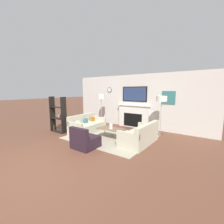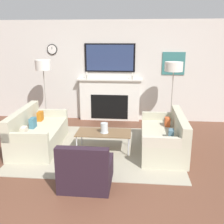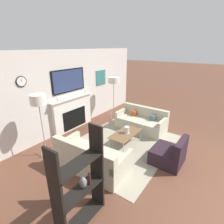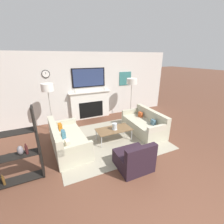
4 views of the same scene
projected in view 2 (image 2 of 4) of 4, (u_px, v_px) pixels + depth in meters
The scene contains 9 objects.
fireplace_wall at pixel (110, 76), 7.18m from camera, with size 7.49×0.28×2.70m.
area_rug at pixel (100, 148), 5.47m from camera, with size 3.25×2.64×0.01m.
couch_left at pixel (37, 134), 5.51m from camera, with size 0.94×1.76×0.80m.
couch_right at pixel (165, 138), 5.28m from camera, with size 0.85×1.70×0.77m.
armchair at pixel (86, 171), 4.02m from camera, with size 0.77×0.75×0.73m.
coffee_table at pixel (104, 133), 5.27m from camera, with size 1.10×0.56×0.39m.
hurricane_candle at pixel (104, 128), 5.22m from camera, with size 0.17×0.17×0.20m.
floor_lamp_left at pixel (43, 66), 6.54m from camera, with size 0.39×0.39×1.71m.
floor_lamp_right at pixel (174, 68), 6.25m from camera, with size 0.43×0.43×1.69m.
Camera 2 is at (0.73, -2.11, 2.19)m, focal length 42.00 mm.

